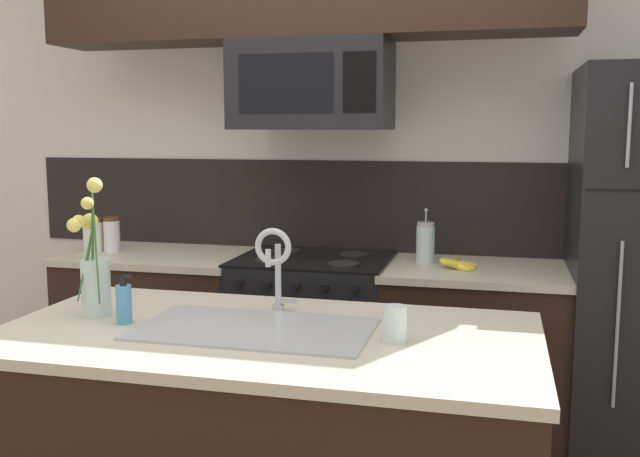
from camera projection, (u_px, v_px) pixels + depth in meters
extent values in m
cube|color=silver|center=(386.00, 178.00, 3.78)|extent=(5.20, 0.10, 2.60)
cube|color=black|center=(329.00, 205.00, 3.82)|extent=(3.43, 0.01, 0.48)
cube|color=black|center=(162.00, 340.00, 3.81)|extent=(0.92, 0.62, 0.88)
cube|color=beige|center=(159.00, 256.00, 3.75)|extent=(0.95, 0.65, 0.03)
cube|color=black|center=(474.00, 364.00, 3.41)|extent=(0.83, 0.62, 0.88)
cube|color=beige|center=(477.00, 271.00, 3.35)|extent=(0.86, 0.65, 0.03)
cube|color=black|center=(314.00, 348.00, 3.60)|extent=(0.76, 0.62, 0.91)
cube|color=black|center=(314.00, 259.00, 3.54)|extent=(0.76, 0.62, 0.01)
cylinder|color=black|center=(270.00, 260.00, 3.45)|extent=(0.15, 0.15, 0.01)
cylinder|color=black|center=(344.00, 263.00, 3.36)|extent=(0.15, 0.15, 0.01)
cylinder|color=black|center=(286.00, 251.00, 3.71)|extent=(0.15, 0.15, 0.01)
cylinder|color=black|center=(355.00, 254.00, 3.62)|extent=(0.15, 0.15, 0.01)
cylinder|color=black|center=(239.00, 282.00, 3.30)|extent=(0.03, 0.02, 0.03)
cylinder|color=black|center=(267.00, 284.00, 3.27)|extent=(0.03, 0.02, 0.03)
cylinder|color=black|center=(296.00, 286.00, 3.24)|extent=(0.03, 0.02, 0.03)
cylinder|color=black|center=(325.00, 287.00, 3.20)|extent=(0.03, 0.02, 0.03)
cylinder|color=black|center=(355.00, 289.00, 3.17)|extent=(0.03, 0.02, 0.03)
cube|color=black|center=(312.00, 86.00, 3.40)|extent=(0.74, 0.40, 0.42)
cube|color=black|center=(285.00, 83.00, 3.23)|extent=(0.45, 0.00, 0.27)
cube|color=black|center=(359.00, 82.00, 3.14)|extent=(0.15, 0.00, 0.27)
cylinder|color=#99999E|center=(629.00, 125.00, 2.77)|extent=(0.01, 0.01, 0.33)
cylinder|color=#99999E|center=(618.00, 325.00, 2.88)|extent=(0.01, 0.01, 0.69)
cylinder|color=silver|center=(93.00, 237.00, 3.79)|extent=(0.11, 0.11, 0.16)
cylinder|color=#4C331E|center=(93.00, 220.00, 3.78)|extent=(0.11, 0.11, 0.02)
cylinder|color=silver|center=(112.00, 236.00, 3.76)|extent=(0.08, 0.08, 0.17)
cylinder|color=#4C331E|center=(111.00, 219.00, 3.75)|extent=(0.08, 0.08, 0.02)
ellipsoid|color=yellow|center=(455.00, 265.00, 3.30)|extent=(0.17, 0.12, 0.07)
ellipsoid|color=yellow|center=(457.00, 264.00, 3.32)|extent=(0.18, 0.08, 0.06)
ellipsoid|color=yellow|center=(458.00, 265.00, 3.30)|extent=(0.18, 0.04, 0.07)
ellipsoid|color=yellow|center=(459.00, 264.00, 3.31)|extent=(0.18, 0.08, 0.05)
ellipsoid|color=yellow|center=(460.00, 265.00, 3.30)|extent=(0.17, 0.12, 0.06)
cylinder|color=brown|center=(458.00, 258.00, 3.30)|extent=(0.02, 0.02, 0.03)
cylinder|color=silver|center=(425.00, 245.00, 3.45)|extent=(0.09, 0.09, 0.18)
cylinder|color=#A3A3AA|center=(426.00, 224.00, 3.44)|extent=(0.08, 0.08, 0.02)
cylinder|color=#A3A3AA|center=(426.00, 217.00, 3.43)|extent=(0.01, 0.01, 0.05)
sphere|color=#A3A3AA|center=(426.00, 210.00, 3.43)|extent=(0.02, 0.02, 0.02)
cube|color=beige|center=(265.00, 336.00, 2.30)|extent=(1.75, 0.91, 0.03)
cube|color=#ADAFB5|center=(254.00, 329.00, 2.31)|extent=(0.76, 0.44, 0.01)
cube|color=#ADAFB5|center=(205.00, 348.00, 2.36)|extent=(0.30, 0.33, 0.15)
cube|color=#ADAFB5|center=(306.00, 356.00, 2.28)|extent=(0.30, 0.33, 0.15)
cylinder|color=#B7BABF|center=(278.00, 307.00, 2.56)|extent=(0.04, 0.04, 0.02)
cylinder|color=#B7BABF|center=(278.00, 275.00, 2.54)|extent=(0.02, 0.02, 0.22)
torus|color=#B7BABF|center=(273.00, 247.00, 2.47)|extent=(0.13, 0.02, 0.13)
cylinder|color=#B7BABF|center=(268.00, 258.00, 2.42)|extent=(0.02, 0.02, 0.06)
cube|color=#B7BABF|center=(288.00, 301.00, 2.54)|extent=(0.07, 0.01, 0.01)
cylinder|color=#4C93C6|center=(124.00, 304.00, 2.38)|extent=(0.05, 0.05, 0.13)
cylinder|color=black|center=(123.00, 282.00, 2.37)|extent=(0.02, 0.02, 0.02)
cube|color=black|center=(127.00, 277.00, 2.36)|extent=(0.03, 0.01, 0.01)
cylinder|color=silver|center=(395.00, 324.00, 2.17)|extent=(0.07, 0.07, 0.11)
cylinder|color=silver|center=(96.00, 288.00, 2.47)|extent=(0.10, 0.10, 0.20)
cylinder|color=silver|center=(97.00, 306.00, 2.48)|extent=(0.09, 0.09, 0.06)
cylinder|color=#386B2D|center=(86.00, 263.00, 2.43)|extent=(0.04, 0.07, 0.26)
sphere|color=#EFE066|center=(74.00, 225.00, 2.38)|extent=(0.05, 0.05, 0.05)
cylinder|color=#386B2D|center=(92.00, 252.00, 2.44)|extent=(0.01, 0.04, 0.34)
sphere|color=#EFE066|center=(87.00, 203.00, 2.40)|extent=(0.04, 0.04, 0.04)
cylinder|color=#386B2D|center=(88.00, 261.00, 2.44)|extent=(0.04, 0.04, 0.27)
sphere|color=#EFE066|center=(79.00, 221.00, 2.41)|extent=(0.05, 0.05, 0.05)
cylinder|color=#386B2D|center=(93.00, 260.00, 2.47)|extent=(0.03, 0.03, 0.27)
sphere|color=#EFE066|center=(90.00, 221.00, 2.47)|extent=(0.06, 0.06, 0.06)
cylinder|color=#386B2D|center=(96.00, 244.00, 2.40)|extent=(0.07, 0.09, 0.39)
sphere|color=#EFE066|center=(95.00, 185.00, 2.32)|extent=(0.05, 0.05, 0.05)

